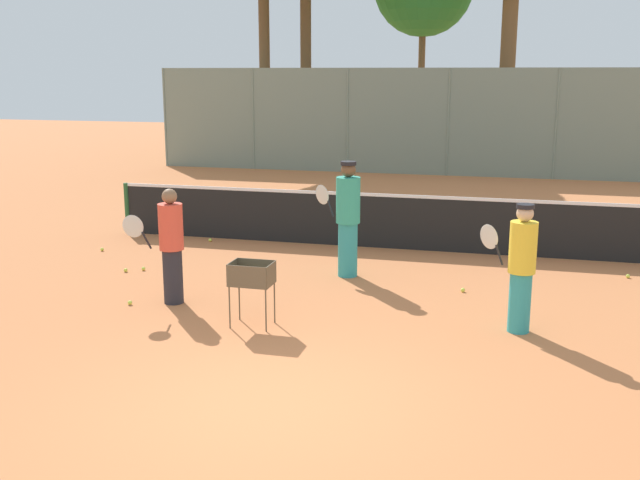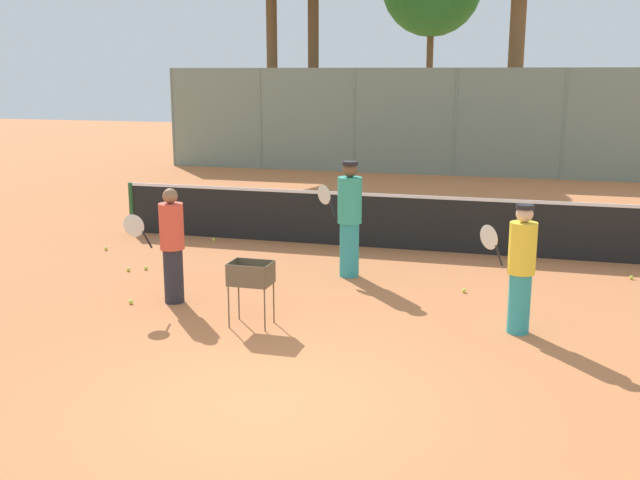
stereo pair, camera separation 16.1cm
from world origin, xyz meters
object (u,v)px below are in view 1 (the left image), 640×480
player_red_cap (348,217)px  tennis_net (392,220)px  player_yellow_shirt (521,266)px  parked_car (394,143)px  ball_cart (252,279)px  player_white_outfit (171,245)px

player_red_cap → tennis_net: bearing=-73.6°
player_yellow_shirt → parked_car: size_ratio=0.41×
player_red_cap → parked_car: size_ratio=0.46×
player_yellow_shirt → ball_cart: (-3.47, -0.68, -0.24)m
player_white_outfit → ball_cart: 1.63m
tennis_net → ball_cart: tennis_net is taller
tennis_net → player_yellow_shirt: player_yellow_shirt is taller
player_red_cap → parked_car: bearing=-56.7°
tennis_net → player_red_cap: 2.24m
tennis_net → ball_cart: (-1.06, -4.95, 0.09)m
parked_car → player_yellow_shirt: bearing=-75.8°
tennis_net → player_red_cap: (-0.38, -2.16, 0.44)m
tennis_net → parked_car: (-2.40, 14.67, 0.10)m
player_red_cap → player_white_outfit: bearing=71.2°
player_red_cap → player_yellow_shirt: player_red_cap is taller
ball_cart → player_white_outfit: bearing=156.3°
player_white_outfit → player_yellow_shirt: player_white_outfit is taller
ball_cart → parked_car: parked_car is taller
tennis_net → ball_cart: size_ratio=13.00×
player_red_cap → parked_car: player_red_cap is taller
tennis_net → player_white_outfit: player_white_outfit is taller
player_yellow_shirt → ball_cart: player_yellow_shirt is taller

